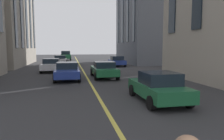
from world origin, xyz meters
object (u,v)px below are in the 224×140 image
Objects in this scene: car_blue_oncoming at (67,71)px; car_green_parked_a at (158,87)px; car_green_mid at (104,69)px; car_white_parked_b at (60,60)px; car_blue_trailing at (117,61)px; car_white_far at (51,65)px; car_green_near at (66,55)px.

car_green_parked_a is at bearing -151.46° from car_blue_oncoming.
car_green_mid and car_blue_oncoming have the same top height.
car_blue_oncoming is (-15.75, -1.21, 0.00)m from car_white_parked_b.
car_blue_trailing is 11.09m from car_green_mid.
car_white_far is 9.63m from car_white_parked_b.
car_green_mid is at bearing -164.50° from car_white_parked_b.
car_blue_trailing is 9.07m from car_white_parked_b.
car_blue_oncoming is (-0.48, 3.02, 0.00)m from car_green_mid.
car_white_parked_b is at bearing 176.78° from car_green_near.
car_white_far is 20.85m from car_green_near.
car_green_parked_a is 0.89× the size of car_white_parked_b.
car_green_mid and car_white_parked_b have the same top height.
car_green_mid is (8.27, 1.22, 0.00)m from car_green_parked_a.
car_green_parked_a is 0.83× the size of car_green_near.
car_blue_trailing is 12.79m from car_blue_oncoming.
car_green_near reaches higher than car_blue_trailing.
car_white_far is at bearing 15.79° from car_blue_oncoming.
car_green_parked_a is at bearing 173.08° from car_blue_trailing.
car_blue_oncoming is (7.79, 4.24, 0.00)m from car_green_parked_a.
car_white_parked_b is (9.62, -0.52, 0.00)m from car_white_far.
car_white_parked_b is (-11.19, 0.63, -0.27)m from car_green_near.
car_green_parked_a is at bearing -156.78° from car_white_far.
car_blue_trailing is 0.89× the size of car_white_parked_b.
car_green_near reaches higher than car_green_mid.
car_blue_trailing is at bearing -59.43° from car_white_far.
car_blue_trailing reaches higher than car_white_parked_b.
car_white_far is 7.38m from car_green_mid.
car_white_parked_b is (23.54, 5.45, 0.00)m from car_green_parked_a.
car_blue_trailing reaches higher than car_green_mid.
car_green_mid is 1.00× the size of car_white_parked_b.
car_green_near is at bearing 1.23° from car_blue_oncoming.
car_white_far is at bearing 176.89° from car_white_parked_b.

